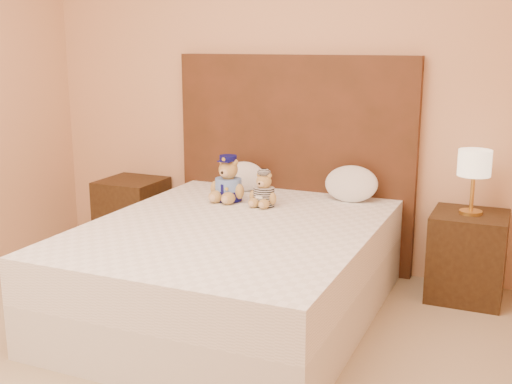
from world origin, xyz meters
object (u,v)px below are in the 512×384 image
at_px(bed, 233,269).
at_px(nightstand_right, 467,256).
at_px(pillow_left, 243,175).
at_px(teddy_police, 228,179).
at_px(nightstand_left, 133,214).
at_px(teddy_prisoner, 264,189).
at_px(pillow_right, 351,182).
at_px(lamp, 474,166).

bearing_deg(bed, nightstand_right, 32.62).
bearing_deg(bed, pillow_left, 110.54).
distance_m(bed, teddy_police, 0.71).
xyz_separation_m(nightstand_left, teddy_prisoner, (1.25, -0.33, 0.39)).
distance_m(nightstand_left, nightstand_right, 2.50).
bearing_deg(teddy_prisoner, bed, -84.20).
bearing_deg(nightstand_right, teddy_prisoner, -164.99).
bearing_deg(nightstand_right, pillow_right, 177.77).
bearing_deg(teddy_police, bed, -56.99).
distance_m(nightstand_left, teddy_police, 1.11).
distance_m(bed, nightstand_right, 1.48).
xyz_separation_m(bed, lamp, (1.25, 0.80, 0.57)).
height_order(bed, pillow_left, pillow_left).
bearing_deg(pillow_left, teddy_police, -82.75).
bearing_deg(teddy_prisoner, lamp, 20.98).
height_order(nightstand_right, pillow_right, pillow_right).
relative_size(bed, teddy_prisoner, 8.79).
height_order(nightstand_left, nightstand_right, same).
relative_size(nightstand_right, pillow_left, 1.77).
bearing_deg(nightstand_right, lamp, 180.00).
relative_size(teddy_police, teddy_prisoner, 1.34).
height_order(nightstand_right, pillow_left, pillow_left).
distance_m(bed, nightstand_left, 1.48).
relative_size(nightstand_right, lamp, 1.38).
xyz_separation_m(bed, nightstand_left, (-1.25, 0.80, -0.00)).
height_order(teddy_prisoner, pillow_right, pillow_right).
distance_m(bed, pillow_left, 0.97).
bearing_deg(pillow_left, teddy_prisoner, -49.43).
bearing_deg(bed, nightstand_left, 147.38).
distance_m(teddy_police, teddy_prisoner, 0.27).
bearing_deg(teddy_prisoner, pillow_right, 43.33).
relative_size(pillow_left, pillow_right, 0.87).
relative_size(bed, pillow_left, 6.42).
bearing_deg(pillow_left, pillow_right, 0.00).
bearing_deg(lamp, pillow_left, 178.90).
relative_size(nightstand_left, pillow_right, 1.53).
distance_m(bed, teddy_prisoner, 0.61).
relative_size(teddy_prisoner, pillow_right, 0.63).
distance_m(nightstand_right, teddy_police, 1.61).
bearing_deg(pillow_left, nightstand_right, -1.10).
bearing_deg(pillow_right, teddy_prisoner, -142.64).
bearing_deg(pillow_right, lamp, -2.23).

